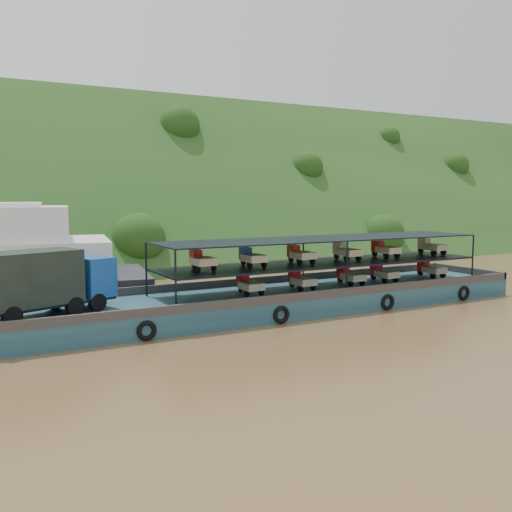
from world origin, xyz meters
TOP-DOWN VIEW (x-y plane):
  - ground at (0.00, 0.00)m, footprint 160.00×160.00m
  - hillside at (0.00, 36.00)m, footprint 140.00×39.60m
  - cargo_barge at (-3.30, -0.30)m, footprint 35.10×7.18m

SIDE VIEW (x-z plane):
  - ground at x=0.00m, z-range 0.00..0.00m
  - hillside at x=0.00m, z-range -19.80..19.80m
  - cargo_barge at x=-3.30m, z-range -1.16..3.44m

